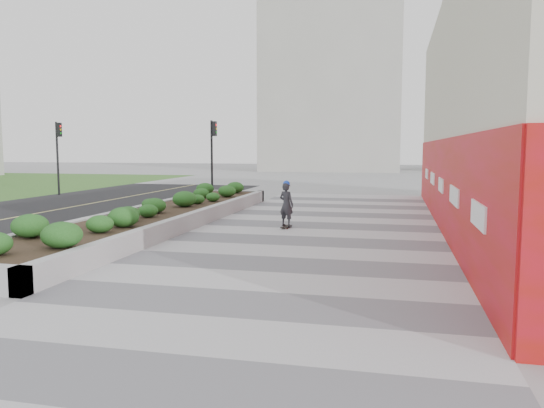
{
  "coord_description": "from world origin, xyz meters",
  "views": [
    {
      "loc": [
        2.46,
        -10.03,
        2.7
      ],
      "look_at": [
        -0.96,
        4.72,
        1.1
      ],
      "focal_mm": 35.0,
      "sensor_mm": 36.0,
      "label": 1
    }
  ],
  "objects_px": {
    "skateboarder": "(286,204)",
    "traffic_signal_near": "(213,147)",
    "planter": "(160,214)",
    "traffic_signal_far": "(58,147)"
  },
  "relations": [
    {
      "from": "traffic_signal_far",
      "to": "planter",
      "type": "bearing_deg",
      "value": -42.46
    },
    {
      "from": "skateboarder",
      "to": "traffic_signal_far",
      "type": "bearing_deg",
      "value": 155.49
    },
    {
      "from": "traffic_signal_near",
      "to": "traffic_signal_far",
      "type": "relative_size",
      "value": 1.0
    },
    {
      "from": "planter",
      "to": "skateboarder",
      "type": "height_order",
      "value": "skateboarder"
    },
    {
      "from": "traffic_signal_near",
      "to": "traffic_signal_far",
      "type": "distance_m",
      "value": 9.21
    },
    {
      "from": "planter",
      "to": "traffic_signal_near",
      "type": "xyz_separation_m",
      "value": [
        -1.73,
        10.5,
        2.34
      ]
    },
    {
      "from": "planter",
      "to": "traffic_signal_far",
      "type": "distance_m",
      "value": 15.0
    },
    {
      "from": "skateboarder",
      "to": "traffic_signal_near",
      "type": "bearing_deg",
      "value": 128.87
    },
    {
      "from": "planter",
      "to": "traffic_signal_far",
      "type": "height_order",
      "value": "traffic_signal_far"
    },
    {
      "from": "planter",
      "to": "traffic_signal_near",
      "type": "height_order",
      "value": "traffic_signal_near"
    }
  ]
}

